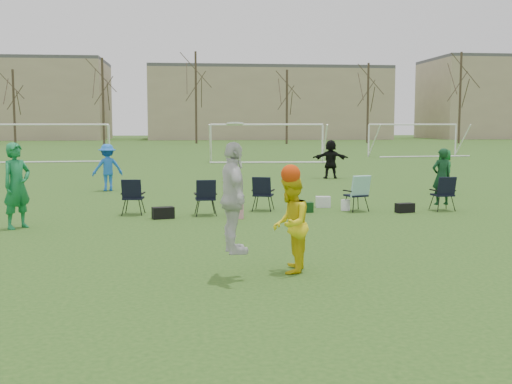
{
  "coord_description": "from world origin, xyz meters",
  "views": [
    {
      "loc": [
        -1.17,
        -9.51,
        2.43
      ],
      "look_at": [
        0.02,
        1.58,
        1.25
      ],
      "focal_mm": 45.0,
      "sensor_mm": 36.0,
      "label": 1
    }
  ],
  "objects": [
    {
      "name": "ground",
      "position": [
        0.0,
        0.0,
        0.0
      ],
      "size": [
        260.0,
        260.0,
        0.0
      ],
      "primitive_type": "plane",
      "color": "#274D18",
      "rests_on": "ground"
    },
    {
      "name": "fielder_green_near",
      "position": [
        -5.12,
        5.86,
        1.0
      ],
      "size": [
        0.83,
        0.87,
        2.01
      ],
      "primitive_type": "imported",
      "rotation": [
        0.0,
        0.0,
        0.9
      ],
      "color": "#14753D",
      "rests_on": "ground"
    },
    {
      "name": "fielder_blue",
      "position": [
        -4.07,
        14.32,
        0.86
      ],
      "size": [
        1.25,
        0.94,
        1.71
      ],
      "primitive_type": "imported",
      "rotation": [
        0.0,
        0.0,
        3.45
      ],
      "color": "blue",
      "rests_on": "ground"
    },
    {
      "name": "fielder_green_far",
      "position": [
        7.71,
        11.83,
        0.79
      ],
      "size": [
        0.57,
        0.82,
        1.58
      ],
      "primitive_type": "imported",
      "rotation": [
        0.0,
        0.0,
        -1.47
      ],
      "color": "#12652A",
      "rests_on": "ground"
    },
    {
      "name": "fielder_black",
      "position": [
        5.24,
        18.72,
        0.87
      ],
      "size": [
        1.66,
        0.73,
        1.73
      ],
      "primitive_type": "imported",
      "rotation": [
        0.0,
        0.0,
        3.0
      ],
      "color": "black",
      "rests_on": "ground"
    },
    {
      "name": "center_contest",
      "position": [
        0.03,
        0.58,
        1.06
      ],
      "size": [
        1.64,
        1.36,
        2.47
      ],
      "color": "silver",
      "rests_on": "ground"
    },
    {
      "name": "sideline_setup",
      "position": [
        2.16,
        7.9,
        0.52
      ],
      "size": [
        9.28,
        2.26,
        1.76
      ],
      "color": "#0F381C",
      "rests_on": "ground"
    },
    {
      "name": "goal_left",
      "position": [
        -10.0,
        34.0,
        1.92
      ],
      "size": [
        7.39,
        0.76,
        2.46
      ],
      "rotation": [
        0.0,
        0.0,
        0.09
      ],
      "color": "white",
      "rests_on": "ground"
    },
    {
      "name": "goal_mid",
      "position": [
        4.0,
        32.0,
        1.92
      ],
      "size": [
        7.4,
        0.63,
        2.46
      ],
      "rotation": [
        0.0,
        0.0,
        -0.07
      ],
      "color": "white",
      "rests_on": "ground"
    },
    {
      "name": "goal_right",
      "position": [
        16.0,
        38.0,
        1.92
      ],
      "size": [
        7.35,
        1.14,
        2.46
      ],
      "rotation": [
        0.0,
        0.0,
        0.14
      ],
      "color": "white",
      "rests_on": "ground"
    },
    {
      "name": "tree_line",
      "position": [
        0.24,
        69.85,
        5.09
      ],
      "size": [
        110.28,
        3.28,
        11.4
      ],
      "color": "#382B21",
      "rests_on": "ground"
    },
    {
      "name": "building_row",
      "position": [
        6.73,
        96.0,
        5.99
      ],
      "size": [
        126.0,
        16.0,
        13.0
      ],
      "color": "tan",
      "rests_on": "ground"
    }
  ]
}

